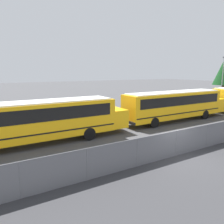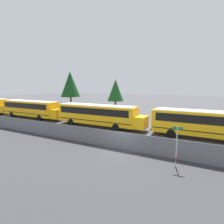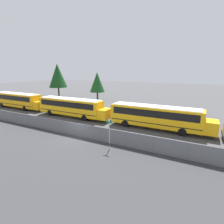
{
  "view_description": "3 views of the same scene",
  "coord_description": "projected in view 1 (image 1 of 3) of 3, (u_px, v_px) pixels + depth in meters",
  "views": [
    {
      "loc": [
        -10.11,
        -9.09,
        5.26
      ],
      "look_at": [
        -0.28,
        7.27,
        1.67
      ],
      "focal_mm": 35.0,
      "sensor_mm": 36.0,
      "label": 1
    },
    {
      "loc": [
        6.41,
        -14.19,
        5.87
      ],
      "look_at": [
        -4.41,
        6.79,
        2.29
      ],
      "focal_mm": 28.0,
      "sensor_mm": 36.0,
      "label": 2
    },
    {
      "loc": [
        12.77,
        -15.51,
        7.71
      ],
      "look_at": [
        0.96,
        6.9,
        1.67
      ],
      "focal_mm": 28.0,
      "sensor_mm": 36.0,
      "label": 3
    }
  ],
  "objects": [
    {
      "name": "light_pole",
      "position": [
        223.0,
        76.0,
        41.6
      ],
      "size": [
        0.6,
        0.24,
        7.9
      ],
      "color": "gray",
      "rests_on": "ground_plane"
    },
    {
      "name": "school_bus_2",
      "position": [
        39.0,
        119.0,
        15.74
      ],
      "size": [
        13.53,
        2.45,
        3.15
      ],
      "color": "#EDA80F",
      "rests_on": "ground_plane"
    },
    {
      "name": "school_bus_3",
      "position": [
        176.0,
        103.0,
        23.18
      ],
      "size": [
        13.53,
        2.45,
        3.15
      ],
      "color": "#EDA80F",
      "rests_on": "ground_plane"
    },
    {
      "name": "ground_plane",
      "position": [
        175.0,
        156.0,
        13.75
      ],
      "size": [
        200.0,
        200.0,
        0.0
      ],
      "primitive_type": "plane",
      "color": "#424244"
    },
    {
      "name": "fence",
      "position": [
        176.0,
        143.0,
        13.59
      ],
      "size": [
        97.02,
        0.07,
        1.65
      ],
      "color": "#9EA0A5",
      "rests_on": "ground_plane"
    }
  ]
}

